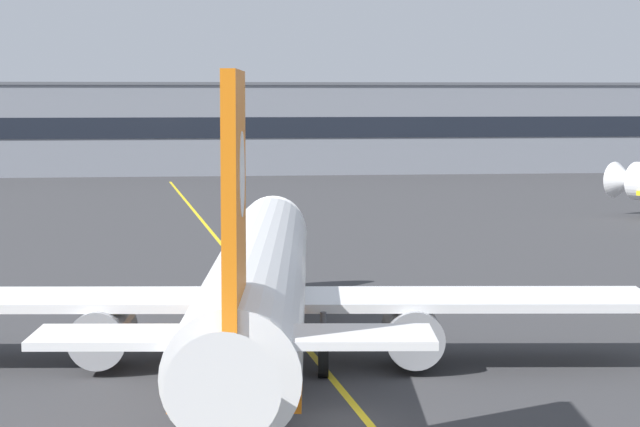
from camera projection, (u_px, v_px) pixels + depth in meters
name	position (u px, v px, depth m)	size (l,w,h in m)	color
ground_plane	(332.00, 423.00, 42.99)	(400.00, 400.00, 0.00)	#353538
taxiway_centreline	(258.00, 288.00, 72.60)	(0.30, 180.00, 0.01)	yellow
airliner_foreground	(258.00, 285.00, 51.39)	(32.35, 41.48, 11.65)	white
terminal_building	(231.00, 128.00, 177.53)	(164.44, 12.40, 12.59)	gray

